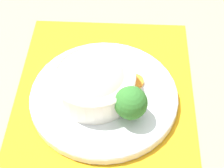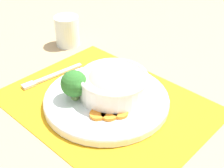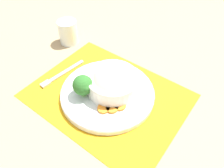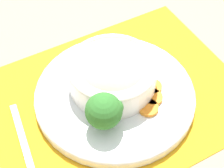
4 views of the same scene
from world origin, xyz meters
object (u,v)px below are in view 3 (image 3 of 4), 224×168
(broccoli_floret, at_px, (83,85))
(water_glass, at_px, (68,33))
(bowl, at_px, (113,81))
(fork, at_px, (59,75))

(broccoli_floret, distance_m, water_glass, 0.32)
(bowl, bearing_deg, water_glass, -25.54)
(water_glass, distance_m, fork, 0.21)
(broccoli_floret, xyz_separation_m, water_glass, (0.24, -0.21, -0.02))
(water_glass, relative_size, fork, 0.52)
(bowl, xyz_separation_m, fork, (0.20, 0.04, -0.05))
(fork, bearing_deg, bowl, -157.71)
(broccoli_floret, relative_size, fork, 0.41)
(water_glass, bearing_deg, broccoli_floret, 138.53)
(bowl, height_order, fork, bowl)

